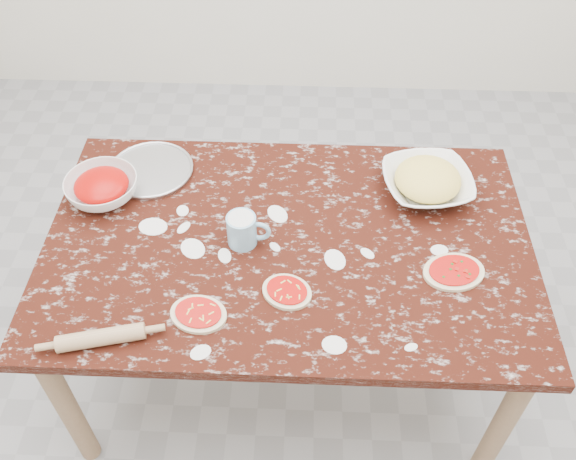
{
  "coord_description": "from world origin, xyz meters",
  "views": [
    {
      "loc": [
        0.06,
        -1.36,
        2.26
      ],
      "look_at": [
        0.0,
        0.0,
        0.8
      ],
      "focal_mm": 38.53,
      "sensor_mm": 36.0,
      "label": 1
    }
  ],
  "objects_px": {
    "sauce_bowl": "(102,188)",
    "flour_mug": "(243,230)",
    "cheese_bowl": "(427,184)",
    "pizza_tray": "(151,170)",
    "rolling_pin": "(101,337)",
    "worktable": "(288,257)"
  },
  "relations": [
    {
      "from": "sauce_bowl",
      "to": "rolling_pin",
      "type": "bearing_deg",
      "value": -76.73
    },
    {
      "from": "sauce_bowl",
      "to": "worktable",
      "type": "bearing_deg",
      "value": -15.45
    },
    {
      "from": "flour_mug",
      "to": "cheese_bowl",
      "type": "bearing_deg",
      "value": 23.1
    },
    {
      "from": "flour_mug",
      "to": "worktable",
      "type": "bearing_deg",
      "value": 4.81
    },
    {
      "from": "worktable",
      "to": "rolling_pin",
      "type": "relative_size",
      "value": 6.5
    },
    {
      "from": "worktable",
      "to": "rolling_pin",
      "type": "distance_m",
      "value": 0.67
    },
    {
      "from": "cheese_bowl",
      "to": "rolling_pin",
      "type": "relative_size",
      "value": 1.25
    },
    {
      "from": "sauce_bowl",
      "to": "rolling_pin",
      "type": "distance_m",
      "value": 0.61
    },
    {
      "from": "sauce_bowl",
      "to": "cheese_bowl",
      "type": "xyz_separation_m",
      "value": [
        1.13,
        0.07,
        -0.0
      ]
    },
    {
      "from": "pizza_tray",
      "to": "cheese_bowl",
      "type": "xyz_separation_m",
      "value": [
        0.99,
        -0.06,
        0.03
      ]
    },
    {
      "from": "rolling_pin",
      "to": "flour_mug",
      "type": "bearing_deg",
      "value": 47.37
    },
    {
      "from": "cheese_bowl",
      "to": "rolling_pin",
      "type": "xyz_separation_m",
      "value": [
        -0.99,
        -0.67,
        -0.01
      ]
    },
    {
      "from": "pizza_tray",
      "to": "flour_mug",
      "type": "distance_m",
      "value": 0.5
    },
    {
      "from": "pizza_tray",
      "to": "sauce_bowl",
      "type": "bearing_deg",
      "value": -135.27
    },
    {
      "from": "cheese_bowl",
      "to": "rolling_pin",
      "type": "bearing_deg",
      "value": -146.07
    },
    {
      "from": "worktable",
      "to": "pizza_tray",
      "type": "distance_m",
      "value": 0.61
    },
    {
      "from": "sauce_bowl",
      "to": "cheese_bowl",
      "type": "height_order",
      "value": "sauce_bowl"
    },
    {
      "from": "worktable",
      "to": "sauce_bowl",
      "type": "xyz_separation_m",
      "value": [
        -0.65,
        0.18,
        0.12
      ]
    },
    {
      "from": "sauce_bowl",
      "to": "flour_mug",
      "type": "height_order",
      "value": "flour_mug"
    },
    {
      "from": "worktable",
      "to": "flour_mug",
      "type": "distance_m",
      "value": 0.2
    },
    {
      "from": "pizza_tray",
      "to": "rolling_pin",
      "type": "relative_size",
      "value": 1.23
    },
    {
      "from": "pizza_tray",
      "to": "cheese_bowl",
      "type": "height_order",
      "value": "cheese_bowl"
    }
  ]
}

